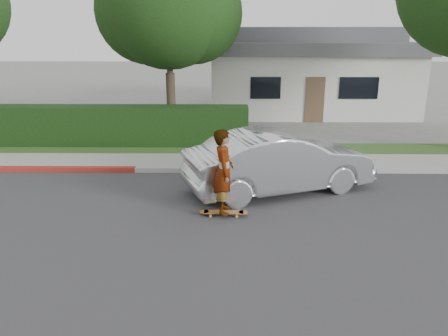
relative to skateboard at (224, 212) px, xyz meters
The scene contains 11 objects.
ground 3.78m from the skateboard, 167.92° to the right, with size 120.00×120.00×0.00m, color slate.
road 3.78m from the skateboard, 167.92° to the right, with size 60.00×8.00×0.01m, color #2D2D30.
curb_far 4.96m from the skateboard, 138.18° to the left, with size 60.00×0.20×0.15m, color #9E9E99.
sidewalk_far 5.60m from the skateboard, 131.31° to the left, with size 60.00×1.60×0.12m, color gray.
planting_strip 6.89m from the skateboard, 122.48° to the left, with size 60.00×1.60×0.10m, color #2D4C1E.
hedge 9.29m from the skateboard, 136.27° to the left, with size 15.00×1.00×1.50m, color black.
tree_center 9.92m from the skateboard, 104.76° to the left, with size 5.66×4.84×7.44m.
house 15.93m from the skateboard, 74.20° to the left, with size 10.60×8.60×4.30m.
skateboard is the anchor object (origin of this frame).
skateboarder 0.97m from the skateboard, ahead, with size 0.70×0.46×1.91m, color white.
car_silver 2.33m from the skateboard, 49.99° to the left, with size 1.71×4.90×1.62m, color silver.
Camera 1 is at (3.80, -8.40, 3.98)m, focal length 35.00 mm.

